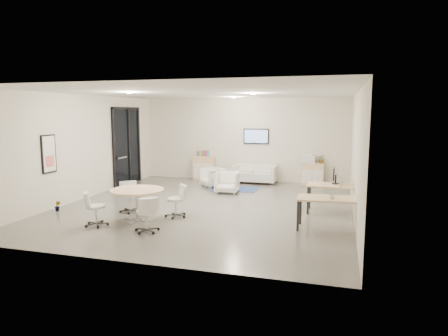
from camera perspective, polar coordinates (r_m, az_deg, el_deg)
room_shell at (r=11.24m, az=-2.51°, el=2.51°), size 9.60×10.60×4.80m
glass_door at (r=15.17m, az=-13.71°, el=3.34°), size 0.09×1.90×2.85m
artwork at (r=11.81m, az=-23.75°, el=1.84°), size 0.05×0.54×1.04m
wall_tv at (r=15.40m, az=4.61°, el=4.54°), size 0.98×0.06×0.58m
ceiling_spots at (r=12.05m, az=-2.18°, el=10.41°), size 3.14×4.14×0.03m
sideboard_left at (r=15.87m, az=-2.86°, el=0.01°), size 0.84×0.43×0.94m
sideboard_right at (r=15.07m, az=12.53°, el=-0.84°), size 0.82×0.40×0.82m
books at (r=15.82m, az=-3.01°, el=2.10°), size 0.48×0.14×0.22m
printer at (r=15.01m, az=11.90°, el=1.32°), size 0.53×0.46×0.34m
loveseat at (r=15.18m, az=4.42°, el=-0.90°), size 1.63×0.83×0.61m
blue_rug at (r=14.03m, az=1.51°, el=-2.96°), size 1.63×1.14×0.01m
armchair_left at (r=14.37m, az=-1.63°, el=-1.20°), size 1.00×1.00×0.75m
armchair_right at (r=13.26m, az=0.43°, el=-1.94°), size 0.82×0.78×0.77m
desk_rear at (r=10.98m, az=15.61°, el=-2.73°), size 1.49×0.78×0.76m
desk_front at (r=9.39m, az=14.81°, el=-4.58°), size 1.48×0.82×0.75m
monitor at (r=11.08m, az=15.47°, el=-0.99°), size 0.20×0.50×0.44m
round_table at (r=10.02m, az=-12.32°, el=-3.45°), size 1.31×1.31×0.80m
meeting_chairs at (r=10.09m, az=-12.27°, el=-5.15°), size 2.32×2.32×0.82m
plant_cabinet at (r=15.00m, az=13.76°, el=1.15°), size 0.34×0.37×0.26m
plant_floor at (r=11.79m, az=-22.65°, el=-5.41°), size 0.25×0.33×0.13m
cup at (r=9.26m, az=15.17°, el=-3.91°), size 0.13×0.11×0.12m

